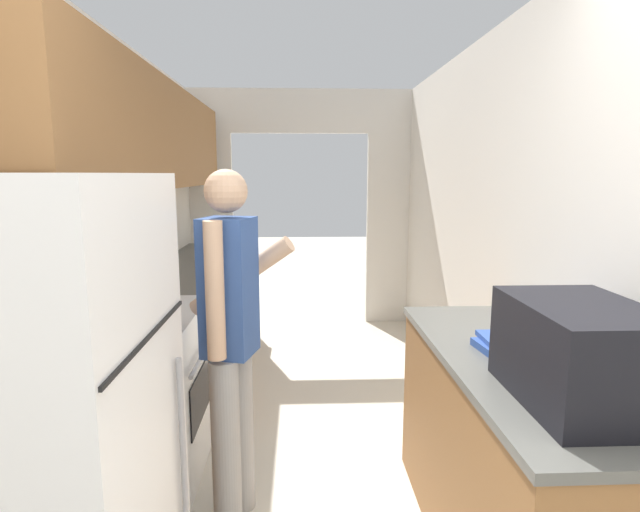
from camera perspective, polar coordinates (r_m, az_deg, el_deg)
wall_left at (r=3.15m, az=-23.14°, el=6.76°), size 0.38×6.86×2.50m
wall_right at (r=2.82m, az=23.11°, el=0.90°), size 0.06×6.86×2.50m
wall_far_with_doorway at (r=5.38m, az=-2.27°, el=7.16°), size 2.75×0.06×2.50m
counter_left at (r=4.06m, az=-14.65°, el=-7.75°), size 0.62×3.47×0.91m
counter_right at (r=2.37m, az=21.31°, el=-20.99°), size 0.62×1.55×0.91m
refrigerator at (r=1.79m, az=-30.19°, el=-18.95°), size 0.76×0.76×1.63m
range_oven at (r=2.94m, az=-19.67°, el=-14.62°), size 0.66×0.79×1.05m
person at (r=2.32m, az=-10.20°, el=-9.46°), size 0.53×0.44×1.65m
suitcase at (r=1.81m, az=27.51°, el=-9.81°), size 0.37×0.56×0.32m
book_stack at (r=2.20m, az=20.89°, el=-9.73°), size 0.25×0.31×0.05m
knife at (r=3.38m, az=-17.91°, el=-3.33°), size 0.14×0.32×0.02m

